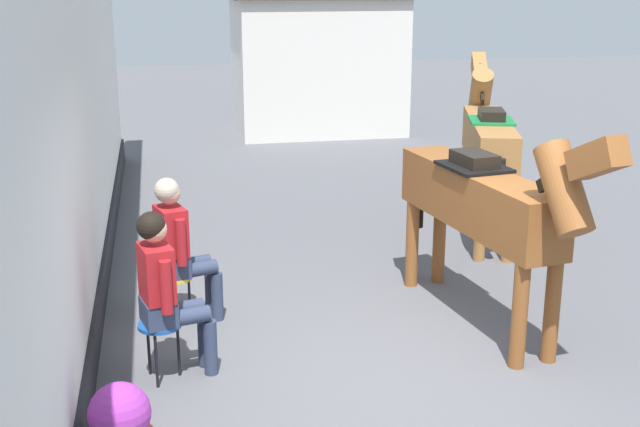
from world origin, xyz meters
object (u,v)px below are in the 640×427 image
object	(u,v)px
seated_visitor_far	(179,243)
saddled_horse_far	(488,140)
seated_visitor_near	(166,287)
saddled_horse_near	(486,203)

from	to	relation	value
seated_visitor_far	saddled_horse_far	distance (m)	4.33
seated_visitor_near	saddled_horse_near	xyz separation A→B (m)	(2.81, 0.49, 0.38)
seated_visitor_near	seated_visitor_far	distance (m)	1.05
seated_visitor_far	saddled_horse_far	xyz separation A→B (m)	(3.77, 2.09, 0.38)
seated_visitor_near	seated_visitor_far	bearing A→B (deg)	82.59
seated_visitor_far	saddled_horse_far	size ratio (longest dim) A/B	0.48
saddled_horse_far	seated_visitor_far	bearing A→B (deg)	-151.05
saddled_horse_near	seated_visitor_near	bearing A→B (deg)	-170.08
seated_visitor_far	saddled_horse_far	bearing A→B (deg)	28.95
seated_visitor_far	saddled_horse_far	world-z (taller)	saddled_horse_far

